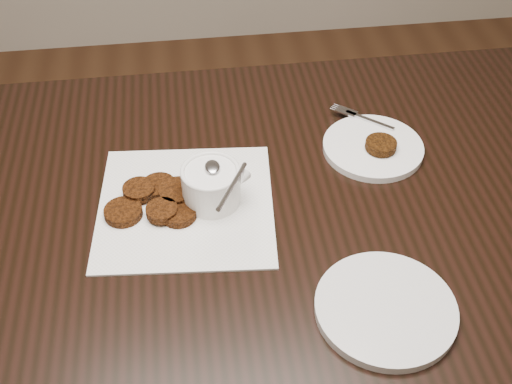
# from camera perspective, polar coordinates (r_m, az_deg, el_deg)

# --- Properties ---
(table) EXTENTS (1.43, 0.92, 0.75)m
(table) POSITION_cam_1_polar(r_m,az_deg,el_deg) (1.36, -1.10, -13.56)
(table) COLOR black
(table) RESTS_ON floor
(napkin) EXTENTS (0.32, 0.32, 0.00)m
(napkin) POSITION_cam_1_polar(r_m,az_deg,el_deg) (1.09, -6.22, -1.19)
(napkin) COLOR white
(napkin) RESTS_ON table
(sauce_ramekin) EXTENTS (0.14, 0.14, 0.13)m
(sauce_ramekin) POSITION_cam_1_polar(r_m,az_deg,el_deg) (1.05, -4.08, 1.97)
(sauce_ramekin) COLOR white
(sauce_ramekin) RESTS_ON napkin
(patty_cluster) EXTENTS (0.24, 0.24, 0.02)m
(patty_cluster) POSITION_cam_1_polar(r_m,az_deg,el_deg) (1.08, -8.22, -0.86)
(patty_cluster) COLOR #5D290C
(patty_cluster) RESTS_ON napkin
(plate_with_patty) EXTENTS (0.26, 0.26, 0.03)m
(plate_with_patty) POSITION_cam_1_polar(r_m,az_deg,el_deg) (1.21, 10.34, 4.16)
(plate_with_patty) COLOR white
(plate_with_patty) RESTS_ON table
(plate_empty) EXTENTS (0.25, 0.25, 0.01)m
(plate_empty) POSITION_cam_1_polar(r_m,az_deg,el_deg) (0.96, 11.39, -10.08)
(plate_empty) COLOR silver
(plate_empty) RESTS_ON table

